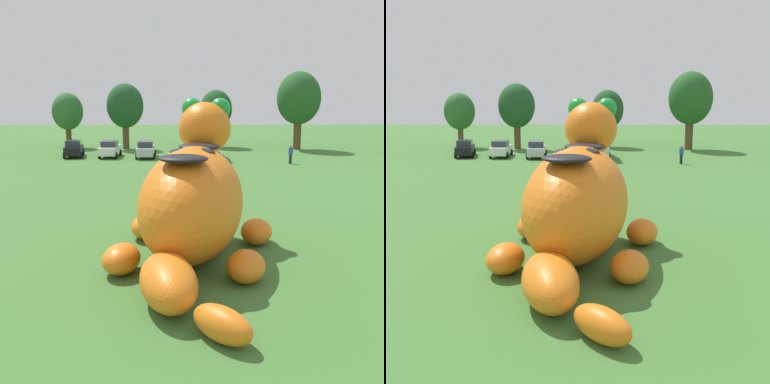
% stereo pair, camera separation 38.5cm
% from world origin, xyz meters
% --- Properties ---
extents(ground_plane, '(160.00, 160.00, 0.00)m').
position_xyz_m(ground_plane, '(0.00, 0.00, 0.00)').
color(ground_plane, '#427533').
extents(giant_inflatable_creature, '(7.29, 12.83, 6.40)m').
position_xyz_m(giant_inflatable_creature, '(0.23, -0.76, 2.34)').
color(giant_inflatable_creature, orange).
rests_on(giant_inflatable_creature, ground).
extents(car_black, '(2.33, 4.28, 1.72)m').
position_xyz_m(car_black, '(-11.60, 30.55, 0.86)').
color(car_black, black).
rests_on(car_black, ground).
extents(car_white, '(2.05, 4.16, 1.72)m').
position_xyz_m(car_white, '(-7.79, 30.26, 0.86)').
color(car_white, white).
rests_on(car_white, ground).
extents(car_silver, '(1.97, 4.12, 1.72)m').
position_xyz_m(car_silver, '(-4.01, 29.66, 0.86)').
color(car_silver, '#B7BABF').
rests_on(car_silver, ground).
extents(box_truck, '(2.40, 6.43, 2.95)m').
position_xyz_m(box_truck, '(2.20, 29.73, 1.60)').
color(box_truck, silver).
rests_on(box_truck, ground).
extents(tree_left, '(3.70, 3.70, 6.57)m').
position_xyz_m(tree_left, '(-14.09, 39.23, 4.30)').
color(tree_left, brown).
rests_on(tree_left, ground).
extents(tree_mid_left, '(4.30, 4.30, 7.64)m').
position_xyz_m(tree_mid_left, '(-6.97, 37.70, 5.00)').
color(tree_mid_left, brown).
rests_on(tree_mid_left, ground).
extents(tree_centre_left, '(3.89, 3.89, 6.90)m').
position_xyz_m(tree_centre_left, '(3.85, 39.61, 4.51)').
color(tree_centre_left, brown).
rests_on(tree_centre_left, ground).
extents(tree_centre, '(5.06, 5.06, 8.98)m').
position_xyz_m(tree_centre, '(13.26, 36.88, 5.87)').
color(tree_centre, brown).
rests_on(tree_centre, ground).
extents(spectator_near_inflatable, '(0.38, 0.26, 1.71)m').
position_xyz_m(spectator_near_inflatable, '(9.95, 25.21, 0.85)').
color(spectator_near_inflatable, black).
rests_on(spectator_near_inflatable, ground).
extents(spectator_mid_field, '(0.38, 0.26, 1.71)m').
position_xyz_m(spectator_mid_field, '(2.06, 8.93, 0.85)').
color(spectator_mid_field, '#2D334C').
rests_on(spectator_mid_field, ground).
extents(spectator_by_cars, '(0.38, 0.26, 1.71)m').
position_xyz_m(spectator_by_cars, '(0.77, 14.30, 0.85)').
color(spectator_by_cars, black).
rests_on(spectator_by_cars, ground).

